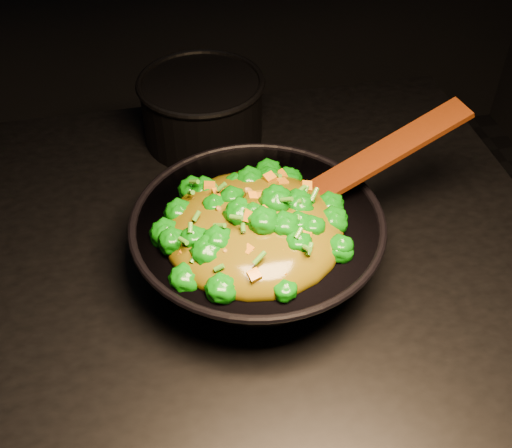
{
  "coord_description": "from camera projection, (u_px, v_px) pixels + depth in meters",
  "views": [
    {
      "loc": [
        -0.02,
        -0.68,
        1.61
      ],
      "look_at": [
        0.12,
        -0.02,
        0.98
      ],
      "focal_mm": 45.0,
      "sensor_mm": 36.0,
      "label": 1
    }
  ],
  "objects": [
    {
      "name": "back_pot",
      "position": [
        202.0,
        110.0,
        1.18
      ],
      "size": [
        0.24,
        0.24,
        0.13
      ],
      "primitive_type": "cylinder",
      "rotation": [
        0.0,
        0.0,
        -0.1
      ],
      "color": "black",
      "rests_on": "stovetop"
    },
    {
      "name": "stovetop",
      "position": [
        197.0,
        418.0,
        1.29
      ],
      "size": [
        1.2,
        0.9,
        0.9
      ],
      "primitive_type": "cube",
      "color": "black",
      "rests_on": "ground"
    },
    {
      "name": "stir_fry",
      "position": [
        254.0,
        210.0,
        0.86
      ],
      "size": [
        0.27,
        0.27,
        0.09
      ],
      "primitive_type": null,
      "rotation": [
        0.0,
        0.0,
        0.08
      ],
      "color": "#0C6E07",
      "rests_on": "wok"
    },
    {
      "name": "wok",
      "position": [
        257.0,
        246.0,
        0.94
      ],
      "size": [
        0.36,
        0.36,
        0.1
      ],
      "primitive_type": null,
      "rotation": [
        0.0,
        0.0,
        0.04
      ],
      "color": "black",
      "rests_on": "stovetop"
    },
    {
      "name": "spatula",
      "position": [
        372.0,
        161.0,
        0.92
      ],
      "size": [
        0.29,
        0.09,
        0.12
      ],
      "primitive_type": "cube",
      "rotation": [
        0.0,
        -0.38,
        0.17
      ],
      "color": "#331006",
      "rests_on": "wok"
    }
  ]
}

